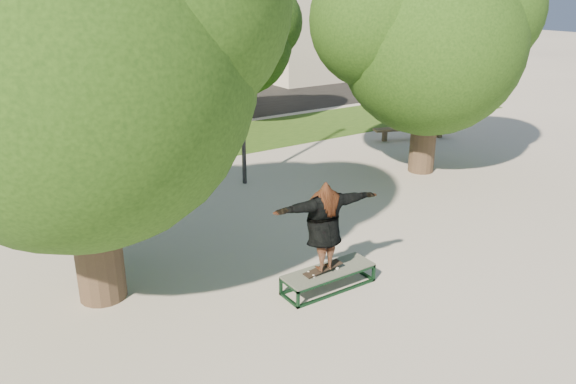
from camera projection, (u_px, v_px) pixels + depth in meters
ground at (322, 259)px, 11.62m from camera, size 120.00×120.00×0.00m
grass_strip at (181, 147)px, 19.55m from camera, size 30.00×4.00×0.02m
asphalt_strip at (99, 116)px, 24.11m from camera, size 40.00×8.00×0.01m
tree_left at (64, 47)px, 8.71m from camera, size 6.96×5.95×7.12m
tree_right at (428, 32)px, 15.67m from camera, size 6.24×5.33×6.51m
bg_tree_mid at (86, 25)px, 19.09m from camera, size 5.76×4.92×6.24m
bg_tree_right at (236, 35)px, 21.73m from camera, size 5.04×4.31×5.43m
lamppost at (242, 72)px, 14.94m from camera, size 0.25×0.15×6.11m
side_building at (342, 6)px, 36.74m from camera, size 15.00×10.00×8.00m
grind_box at (328, 279)px, 10.44m from camera, size 1.80×0.60×0.38m
skater_rig at (324, 226)px, 9.99m from camera, size 2.12×0.82×1.76m
bystander at (100, 229)px, 11.19m from camera, size 0.66×0.58×1.52m
bench at (413, 129)px, 20.43m from camera, size 2.95×1.38×0.46m
car_dark at (48, 115)px, 20.59m from camera, size 2.42×5.17×1.64m
car_grey at (148, 92)px, 25.49m from camera, size 3.12×5.54×1.46m
car_silver_b at (129, 98)px, 24.63m from camera, size 2.65×4.80×1.32m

